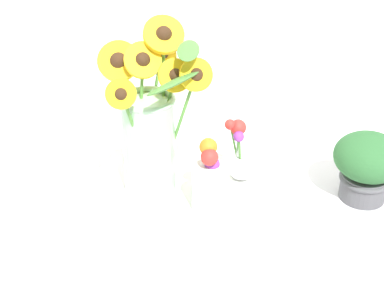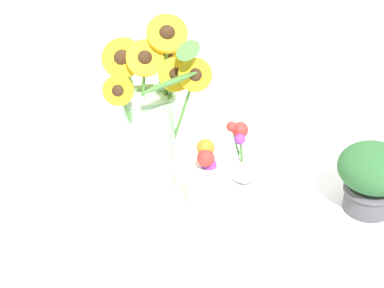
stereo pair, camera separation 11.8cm
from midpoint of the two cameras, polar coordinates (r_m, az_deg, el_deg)
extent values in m
plane|color=silver|center=(1.18, 2.98, -9.13)|extent=(6.00, 6.00, 0.00)
cylinder|color=white|center=(1.26, 2.70, -5.52)|extent=(0.50, 0.50, 0.02)
cylinder|color=#99CC9E|center=(1.20, -1.70, -0.21)|extent=(0.12, 0.12, 0.23)
torus|color=#99CC9E|center=(1.15, -1.78, 4.93)|extent=(0.12, 0.12, 0.01)
cylinder|color=#4C8438|center=(1.15, -3.01, 0.96)|extent=(0.06, 0.07, 0.23)
cylinder|color=yellow|center=(1.06, -4.75, 5.65)|extent=(0.07, 0.03, 0.07)
sphere|color=#382314|center=(1.06, -4.75, 5.65)|extent=(0.03, 0.03, 0.03)
cylinder|color=#4C8438|center=(1.17, 0.01, 4.41)|extent=(0.02, 0.06, 0.29)
cylinder|color=yellow|center=(1.14, 0.33, 11.64)|extent=(0.09, 0.07, 0.07)
sphere|color=#382314|center=(1.14, 0.33, 11.64)|extent=(0.04, 0.04, 0.04)
cylinder|color=#4C8438|center=(1.21, -1.44, 2.85)|extent=(0.08, 0.08, 0.26)
cylinder|color=yellow|center=(1.20, 0.21, 9.56)|extent=(0.08, 0.06, 0.06)
sphere|color=#382314|center=(1.20, 0.21, 9.56)|extent=(0.03, 0.03, 0.03)
cylinder|color=#4C8438|center=(1.20, -2.59, 3.39)|extent=(0.08, 0.03, 0.24)
cylinder|color=yellow|center=(1.16, -4.55, 9.06)|extent=(0.11, 0.07, 0.10)
sphere|color=#382314|center=(1.16, -4.55, 9.06)|extent=(0.04, 0.04, 0.04)
cylinder|color=#4C8438|center=(1.17, -0.22, 2.00)|extent=(0.06, 0.02, 0.24)
cylinder|color=yellow|center=(1.11, 1.26, 7.33)|extent=(0.09, 0.05, 0.08)
sphere|color=#382314|center=(1.11, 1.26, 7.33)|extent=(0.03, 0.03, 0.03)
cylinder|color=#4C8438|center=(1.16, 1.47, 1.90)|extent=(0.07, 0.04, 0.24)
cylinder|color=yellow|center=(1.09, 3.46, 7.30)|extent=(0.08, 0.04, 0.08)
sphere|color=#382314|center=(1.09, 3.46, 7.30)|extent=(0.03, 0.03, 0.03)
cylinder|color=#4C8438|center=(1.18, -2.49, 2.93)|extent=(0.03, 0.02, 0.26)
cylinder|color=yellow|center=(1.14, -2.06, 9.08)|extent=(0.09, 0.06, 0.08)
sphere|color=#382314|center=(1.14, -2.06, 9.08)|extent=(0.03, 0.03, 0.03)
ellipsoid|color=#477F38|center=(1.07, 1.06, 6.60)|extent=(0.16, 0.14, 0.05)
ellipsoid|color=#477F38|center=(1.09, 2.82, 9.90)|extent=(0.07, 0.11, 0.02)
cylinder|color=white|center=(1.17, 4.46, -4.95)|extent=(0.08, 0.08, 0.11)
cylinder|color=#568E42|center=(1.17, 4.44, -4.18)|extent=(0.02, 0.01, 0.09)
sphere|color=purple|center=(1.14, 4.79, -2.35)|extent=(0.03, 0.03, 0.03)
cylinder|color=#568E42|center=(1.15, 4.60, -3.68)|extent=(0.01, 0.01, 0.10)
sphere|color=red|center=(1.12, 4.49, -1.59)|extent=(0.04, 0.04, 0.04)
cylinder|color=#568E42|center=(1.16, 4.48, -3.28)|extent=(0.01, 0.02, 0.12)
sphere|color=orange|center=(1.13, 4.46, -0.48)|extent=(0.04, 0.04, 0.04)
sphere|color=white|center=(1.28, 8.27, -2.82)|extent=(0.07, 0.07, 0.07)
cylinder|color=white|center=(1.25, 8.46, -0.63)|extent=(0.03, 0.03, 0.05)
cylinder|color=#4C8438|center=(1.24, 8.07, -1.56)|extent=(0.02, 0.03, 0.11)
sphere|color=purple|center=(1.20, 7.95, 0.44)|extent=(0.03, 0.03, 0.03)
cylinder|color=#4C8438|center=(1.24, 7.94, -0.91)|extent=(0.01, 0.01, 0.12)
sphere|color=red|center=(1.21, 7.98, 1.42)|extent=(0.04, 0.04, 0.04)
cylinder|color=#4C8438|center=(1.24, 7.53, -0.37)|extent=(0.03, 0.03, 0.12)
sphere|color=red|center=(1.19, 7.09, 1.78)|extent=(0.02, 0.02, 0.02)
cylinder|color=#4C4C51|center=(1.30, 20.78, -5.47)|extent=(0.11, 0.11, 0.06)
torus|color=#4C4C51|center=(1.28, 20.95, -4.69)|extent=(0.12, 0.12, 0.01)
ellipsoid|color=#285B2D|center=(1.25, 21.44, -2.46)|extent=(0.16, 0.16, 0.11)
camera|label=1|loc=(0.06, -87.14, 1.65)|focal=50.00mm
camera|label=2|loc=(0.06, 92.86, -1.65)|focal=50.00mm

